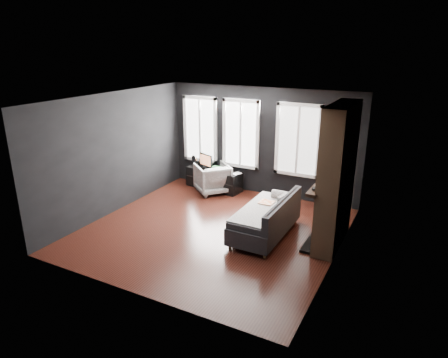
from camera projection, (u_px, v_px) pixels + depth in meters
The scene contains 18 objects.
floor at pixel (213, 230), 8.31m from camera, with size 5.00×5.00×0.00m, color black.
ceiling at pixel (212, 99), 7.43m from camera, with size 5.00×5.00×0.00m, color white.
wall_back at pixel (261, 142), 9.97m from camera, with size 5.00×0.02×2.70m, color black.
wall_left at pixel (116, 153), 8.97m from camera, with size 0.02×5.00×2.70m, color black.
wall_right at pixel (341, 189), 6.77m from camera, with size 0.02×5.00×2.70m, color black.
windows at pixel (245, 99), 9.80m from camera, with size 4.00×0.16×1.76m, color white, non-canonical shape.
fireplace at pixel (337, 177), 7.36m from camera, with size 0.70×1.62×2.70m, color #93724C, non-canonical shape.
sofa at pixel (265, 216), 7.99m from camera, with size 0.96×1.92×0.82m, color black, non-canonical shape.
stripe_pillow at pixel (283, 203), 8.17m from camera, with size 0.08×0.34×0.34m, color gray.
armchair at pixel (213, 177), 10.29m from camera, with size 0.80×0.75×0.83m, color silver.
media_console at pixel (214, 179), 10.60m from camera, with size 1.54×0.48×0.53m, color black, non-canonical shape.
monitor at pixel (206, 160), 10.55m from camera, with size 0.49×0.11×0.44m, color black, non-canonical shape.
desk_fan at pixel (194, 160), 10.78m from camera, with size 0.22×0.22×0.31m, color #959595, non-canonical shape.
mug at pixel (227, 170), 10.21m from camera, with size 0.14×0.11×0.14m, color #E9510A.
book at pixel (235, 169), 10.18m from camera, with size 0.17×0.02×0.24m, color beige.
storage_box at pixel (217, 169), 10.37m from camera, with size 0.22×0.14×0.12m, color #296933.
mantel_vase at pixel (329, 170), 7.86m from camera, with size 0.17×0.18×0.17m, color gold.
mantel_clock at pixel (315, 189), 7.04m from camera, with size 0.12×0.12×0.04m, color black.
Camera 1 is at (3.70, -6.55, 3.70)m, focal length 32.00 mm.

